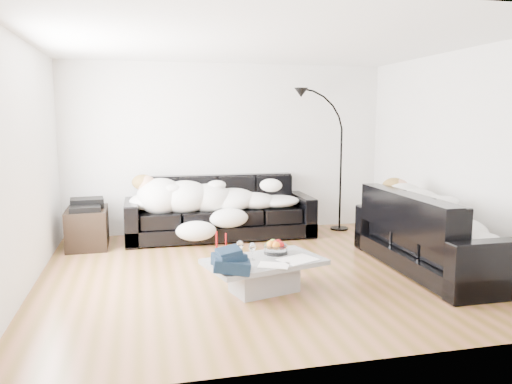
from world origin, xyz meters
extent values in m
plane|color=brown|center=(0.00, 0.00, 0.00)|extent=(5.00, 5.00, 0.00)
cube|color=silver|center=(0.00, 2.25, 1.30)|extent=(5.00, 0.02, 2.60)
cube|color=silver|center=(-2.50, 0.00, 1.30)|extent=(0.02, 4.50, 2.60)
cube|color=silver|center=(2.50, 0.00, 1.30)|extent=(0.02, 4.50, 2.60)
plane|color=white|center=(0.00, 0.00, 2.60)|extent=(5.00, 5.00, 0.00)
cube|color=black|center=(-0.20, 1.81, 0.45)|extent=(2.76, 0.95, 0.90)
cube|color=black|center=(1.99, -0.34, 0.46)|extent=(0.97, 2.26, 0.92)
ellipsoid|color=#0E6745|center=(1.93, 0.36, 0.72)|extent=(0.42, 0.38, 0.20)
cube|color=#939699|center=(-0.13, -0.64, 0.17)|extent=(1.32, 0.98, 0.34)
cylinder|color=white|center=(0.04, -0.45, 0.42)|extent=(0.32, 0.32, 0.16)
cylinder|color=white|center=(-0.36, -0.50, 0.43)|extent=(0.08, 0.08, 0.17)
cylinder|color=white|center=(-0.44, -0.61, 0.42)|extent=(0.08, 0.08, 0.16)
cylinder|color=white|center=(-0.26, -0.63, 0.43)|extent=(0.09, 0.09, 0.18)
cylinder|color=maroon|center=(-0.59, -0.41, 0.47)|extent=(0.06, 0.06, 0.26)
cylinder|color=maroon|center=(-0.49, -0.38, 0.46)|extent=(0.05, 0.05, 0.23)
cube|color=silver|center=(0.20, -0.73, 0.35)|extent=(0.45, 0.41, 0.01)
cube|color=silver|center=(-0.09, -0.87, 0.35)|extent=(0.36, 0.31, 0.01)
cube|color=black|center=(-2.08, 1.66, 0.27)|extent=(0.55, 0.79, 0.54)
cube|color=black|center=(-2.08, 1.66, 0.60)|extent=(0.47, 0.39, 0.13)
camera|label=1|loc=(-1.34, -5.44, 1.79)|focal=35.00mm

